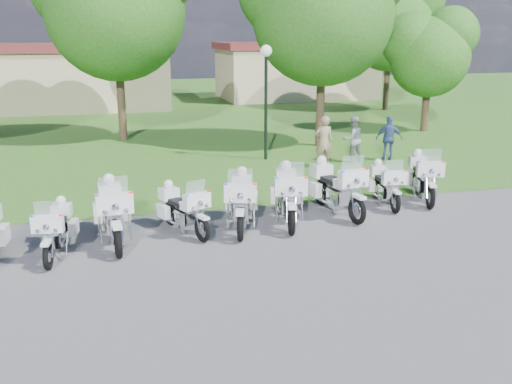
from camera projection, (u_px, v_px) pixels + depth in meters
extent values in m
plane|color=#4E4E53|center=(244.00, 248.00, 12.94)|extent=(100.00, 100.00, 0.00)
cube|color=#39621E|center=(152.00, 107.00, 38.14)|extent=(100.00, 48.00, 0.01)
cube|color=white|center=(3.00, 234.00, 12.28)|extent=(0.23, 0.55, 0.37)
torus|color=black|center=(48.00, 256.00, 11.66)|extent=(0.19, 0.60, 0.59)
torus|color=black|center=(64.00, 232.00, 13.09)|extent=(0.19, 0.60, 0.59)
cube|color=white|center=(46.00, 243.00, 11.56)|extent=(0.21, 0.41, 0.06)
cube|color=white|center=(47.00, 224.00, 11.68)|extent=(0.66, 0.30, 0.35)
cube|color=silver|center=(47.00, 209.00, 11.65)|extent=(0.50, 0.17, 0.33)
sphere|color=red|center=(60.00, 216.00, 11.62)|extent=(0.08, 0.08, 0.08)
sphere|color=#1426E5|center=(32.00, 217.00, 11.56)|extent=(0.08, 0.08, 0.08)
cube|color=silver|center=(56.00, 239.00, 12.36)|extent=(0.36, 0.53, 0.30)
cube|color=white|center=(52.00, 228.00, 12.08)|extent=(0.34, 0.49, 0.19)
cube|color=black|center=(57.00, 222.00, 12.54)|extent=(0.37, 0.58, 0.11)
cube|color=white|center=(74.00, 227.00, 12.95)|extent=(0.22, 0.47, 0.32)
cube|color=white|center=(50.00, 228.00, 12.89)|extent=(0.22, 0.47, 0.32)
cube|color=white|center=(62.00, 210.00, 12.98)|extent=(0.47, 0.41, 0.28)
sphere|color=white|center=(61.00, 201.00, 12.92)|extent=(0.23, 0.23, 0.23)
torus|color=black|center=(118.00, 242.00, 12.26)|extent=(0.19, 0.74, 0.74)
torus|color=black|center=(112.00, 216.00, 13.97)|extent=(0.19, 0.74, 0.74)
cube|color=white|center=(117.00, 225.00, 12.14)|extent=(0.23, 0.49, 0.08)
cube|color=white|center=(115.00, 204.00, 12.28)|extent=(0.81, 0.31, 0.44)
cube|color=silver|center=(113.00, 186.00, 12.24)|extent=(0.62, 0.17, 0.41)
sphere|color=red|center=(131.00, 194.00, 12.27)|extent=(0.10, 0.10, 0.10)
sphere|color=#1426E5|center=(97.00, 196.00, 12.06)|extent=(0.10, 0.10, 0.10)
cube|color=silver|center=(114.00, 223.00, 13.10)|extent=(0.41, 0.64, 0.37)
cube|color=white|center=(114.00, 210.00, 12.76)|extent=(0.39, 0.59, 0.24)
cube|color=black|center=(112.00, 204.00, 13.31)|extent=(0.41, 0.70, 0.13)
cube|color=white|center=(125.00, 210.00, 13.87)|extent=(0.23, 0.58, 0.40)
cube|color=white|center=(97.00, 212.00, 13.68)|extent=(0.23, 0.58, 0.40)
cube|color=white|center=(110.00, 191.00, 13.83)|extent=(0.55, 0.47, 0.35)
sphere|color=white|center=(109.00, 179.00, 13.76)|extent=(0.29, 0.29, 0.29)
torus|color=black|center=(202.00, 230.00, 13.22)|extent=(0.34, 0.60, 0.60)
torus|color=black|center=(170.00, 214.00, 14.40)|extent=(0.34, 0.60, 0.60)
cube|color=white|center=(202.00, 217.00, 13.13)|extent=(0.30, 0.43, 0.06)
cube|color=white|center=(197.00, 201.00, 13.21)|extent=(0.68, 0.45, 0.36)
cube|color=silver|center=(195.00, 187.00, 13.17)|extent=(0.51, 0.30, 0.34)
sphere|color=red|center=(208.00, 192.00, 13.29)|extent=(0.08, 0.08, 0.08)
sphere|color=#1426E5|center=(187.00, 196.00, 12.96)|extent=(0.08, 0.08, 0.08)
cube|color=silver|center=(185.00, 217.00, 13.80)|extent=(0.48, 0.58, 0.31)
cube|color=white|center=(189.00, 207.00, 13.55)|extent=(0.45, 0.54, 0.20)
cube|color=black|center=(179.00, 203.00, 13.93)|extent=(0.50, 0.63, 0.11)
cube|color=white|center=(182.00, 207.00, 14.41)|extent=(0.33, 0.49, 0.32)
cube|color=white|center=(163.00, 211.00, 14.10)|extent=(0.33, 0.49, 0.32)
cube|color=white|center=(169.00, 193.00, 14.28)|extent=(0.54, 0.50, 0.29)
sphere|color=white|center=(168.00, 184.00, 14.22)|extent=(0.23, 0.23, 0.23)
torus|color=black|center=(240.00, 227.00, 13.26)|extent=(0.31, 0.72, 0.70)
torus|color=black|center=(242.00, 205.00, 14.99)|extent=(0.31, 0.72, 0.70)
cube|color=white|center=(240.00, 212.00, 13.14)|extent=(0.30, 0.50, 0.07)
cube|color=white|center=(240.00, 193.00, 13.29)|extent=(0.80, 0.43, 0.42)
cube|color=silver|center=(240.00, 177.00, 13.26)|extent=(0.60, 0.27, 0.40)
sphere|color=red|center=(255.00, 185.00, 13.18)|extent=(0.09, 0.09, 0.09)
sphere|color=#1426E5|center=(226.00, 185.00, 13.18)|extent=(0.09, 0.09, 0.09)
cube|color=silver|center=(241.00, 210.00, 14.11)|extent=(0.49, 0.66, 0.36)
cube|color=white|center=(241.00, 199.00, 13.77)|extent=(0.46, 0.61, 0.23)
cube|color=black|center=(241.00, 193.00, 14.32)|extent=(0.51, 0.72, 0.13)
cube|color=white|center=(254.00, 200.00, 14.79)|extent=(0.32, 0.58, 0.38)
cube|color=white|center=(230.00, 200.00, 14.79)|extent=(0.32, 0.58, 0.38)
cube|color=white|center=(242.00, 182.00, 14.85)|extent=(0.59, 0.53, 0.34)
sphere|color=white|center=(242.00, 171.00, 14.78)|extent=(0.27, 0.27, 0.27)
torus|color=black|center=(291.00, 221.00, 13.67)|extent=(0.30, 0.75, 0.73)
torus|color=black|center=(286.00, 199.00, 15.45)|extent=(0.30, 0.75, 0.73)
cube|color=white|center=(292.00, 206.00, 13.54)|extent=(0.30, 0.51, 0.08)
cube|color=white|center=(291.00, 186.00, 13.70)|extent=(0.83, 0.43, 0.44)
cube|color=silver|center=(291.00, 170.00, 13.66)|extent=(0.63, 0.27, 0.41)
sphere|color=red|center=(306.00, 179.00, 13.59)|extent=(0.10, 0.10, 0.10)
sphere|color=#1426E5|center=(277.00, 179.00, 13.57)|extent=(0.10, 0.10, 0.10)
cube|color=silver|center=(288.00, 204.00, 14.55)|extent=(0.50, 0.68, 0.37)
cube|color=white|center=(289.00, 192.00, 14.19)|extent=(0.47, 0.63, 0.24)
cube|color=black|center=(288.00, 187.00, 14.77)|extent=(0.51, 0.74, 0.13)
cube|color=white|center=(298.00, 194.00, 15.25)|extent=(0.32, 0.60, 0.39)
cube|color=white|center=(274.00, 194.00, 15.24)|extent=(0.32, 0.60, 0.39)
cube|color=white|center=(286.00, 176.00, 15.31)|extent=(0.61, 0.54, 0.35)
sphere|color=white|center=(286.00, 165.00, 15.24)|extent=(0.28, 0.28, 0.28)
torus|color=black|center=(357.00, 211.00, 14.45)|extent=(0.25, 0.74, 0.73)
torus|color=black|center=(321.00, 193.00, 16.09)|extent=(0.25, 0.74, 0.73)
cube|color=white|center=(358.00, 196.00, 14.33)|extent=(0.27, 0.50, 0.08)
cube|color=white|center=(353.00, 178.00, 14.46)|extent=(0.81, 0.38, 0.44)
cube|color=silver|center=(352.00, 163.00, 14.42)|extent=(0.62, 0.22, 0.41)
sphere|color=red|center=(367.00, 170.00, 14.48)|extent=(0.10, 0.10, 0.10)
sphere|color=#1426E5|center=(343.00, 172.00, 14.22)|extent=(0.10, 0.10, 0.10)
cube|color=silver|center=(338.00, 196.00, 15.26)|extent=(0.46, 0.66, 0.37)
cube|color=white|center=(344.00, 185.00, 14.92)|extent=(0.43, 0.61, 0.24)
cube|color=black|center=(332.00, 180.00, 15.45)|extent=(0.47, 0.72, 0.13)
cube|color=white|center=(334.00, 186.00, 16.02)|extent=(0.28, 0.59, 0.39)
cube|color=white|center=(314.00, 189.00, 15.78)|extent=(0.28, 0.59, 0.39)
cube|color=white|center=(321.00, 170.00, 15.95)|extent=(0.58, 0.51, 0.35)
sphere|color=white|center=(322.00, 160.00, 15.87)|extent=(0.28, 0.28, 0.28)
torus|color=black|center=(395.00, 203.00, 15.34)|extent=(0.19, 0.61, 0.60)
torus|color=black|center=(377.00, 188.00, 16.80)|extent=(0.19, 0.61, 0.60)
cube|color=white|center=(396.00, 192.00, 15.24)|extent=(0.21, 0.41, 0.06)
cube|color=white|center=(394.00, 178.00, 15.37)|extent=(0.67, 0.29, 0.36)
cube|color=silver|center=(394.00, 166.00, 15.33)|extent=(0.51, 0.17, 0.34)
sphere|color=red|center=(406.00, 172.00, 15.30)|extent=(0.08, 0.08, 0.08)
sphere|color=#1426E5|center=(385.00, 172.00, 15.24)|extent=(0.08, 0.08, 0.08)
cube|color=silver|center=(386.00, 191.00, 16.06)|extent=(0.37, 0.54, 0.31)
cube|color=white|center=(389.00, 182.00, 15.77)|extent=(0.34, 0.50, 0.20)
cube|color=black|center=(383.00, 179.00, 16.24)|extent=(0.37, 0.59, 0.11)
cube|color=white|center=(388.00, 184.00, 16.67)|extent=(0.22, 0.48, 0.32)
cube|color=white|center=(370.00, 185.00, 16.60)|extent=(0.22, 0.48, 0.32)
cube|color=white|center=(378.00, 170.00, 16.69)|extent=(0.47, 0.41, 0.29)
sphere|color=white|center=(378.00, 163.00, 16.62)|extent=(0.23, 0.23, 0.23)
torus|color=black|center=(430.00, 197.00, 15.72)|extent=(0.33, 0.70, 0.69)
torus|color=black|center=(416.00, 181.00, 17.40)|extent=(0.33, 0.70, 0.69)
cube|color=white|center=(432.00, 185.00, 15.60)|extent=(0.31, 0.49, 0.07)
cube|color=white|center=(430.00, 169.00, 15.75)|extent=(0.78, 0.45, 0.41)
cube|color=silver|center=(431.00, 156.00, 15.71)|extent=(0.59, 0.29, 0.39)
sphere|color=red|center=(444.00, 163.00, 15.62)|extent=(0.09, 0.09, 0.09)
sphere|color=#1426E5|center=(420.00, 163.00, 15.65)|extent=(0.09, 0.09, 0.09)
cube|color=silver|center=(423.00, 185.00, 16.55)|extent=(0.50, 0.65, 0.35)
cube|color=white|center=(426.00, 175.00, 16.21)|extent=(0.47, 0.61, 0.23)
cube|color=black|center=(421.00, 171.00, 16.75)|extent=(0.52, 0.71, 0.12)
cube|color=white|center=(428.00, 177.00, 17.19)|extent=(0.33, 0.57, 0.37)
cube|color=white|center=(407.00, 177.00, 17.22)|extent=(0.33, 0.57, 0.37)
cube|color=white|center=(417.00, 162.00, 17.27)|extent=(0.59, 0.54, 0.33)
sphere|color=white|center=(418.00, 153.00, 17.20)|extent=(0.27, 0.27, 0.27)
cylinder|color=black|center=(266.00, 109.00, 21.53)|extent=(0.12, 0.12, 3.93)
sphere|color=white|center=(266.00, 51.00, 20.97)|extent=(0.44, 0.44, 0.44)
cylinder|color=#38281C|center=(121.00, 94.00, 25.52)|extent=(0.36, 0.36, 4.15)
sphere|color=#245A19|center=(116.00, 11.00, 24.56)|extent=(6.04, 6.04, 6.04)
cylinder|color=#38281C|center=(320.00, 99.00, 24.26)|extent=(0.36, 0.36, 4.00)
sphere|color=#245A19|center=(323.00, 15.00, 23.34)|extent=(5.82, 5.82, 5.82)
cylinder|color=#38281C|center=(426.00, 105.00, 28.16)|extent=(0.36, 0.36, 2.64)
sphere|color=#245A19|center=(429.00, 57.00, 27.55)|extent=(3.84, 3.84, 3.84)
sphere|color=#245A19|center=(412.00, 42.00, 27.44)|extent=(2.88, 2.88, 2.88)
sphere|color=#245A19|center=(451.00, 34.00, 27.25)|extent=(2.64, 2.64, 2.64)
cylinder|color=#38281C|center=(387.00, 80.00, 36.04)|extent=(0.36, 0.36, 3.78)
sphere|color=#245A19|center=(390.00, 26.00, 35.16)|extent=(5.50, 5.50, 5.50)
sphere|color=#245A19|center=(370.00, 9.00, 35.00)|extent=(4.12, 4.12, 4.12)
sphere|color=#245A19|center=(413.00, 0.00, 34.74)|extent=(3.78, 3.78, 3.78)
cube|color=#C8B290|center=(57.00, 80.00, 37.17)|extent=(14.00, 8.00, 3.60)
cube|color=maroon|center=(54.00, 48.00, 36.62)|extent=(14.56, 8.32, 0.50)
cube|color=#C8B290|center=(295.00, 74.00, 43.09)|extent=(11.00, 7.00, 3.60)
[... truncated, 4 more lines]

